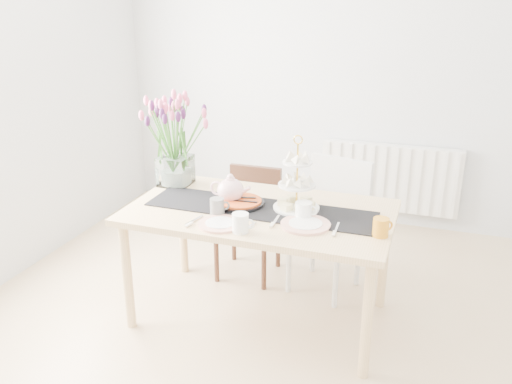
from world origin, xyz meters
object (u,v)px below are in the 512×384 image
(radiator, at_px, (389,178))
(cream_jug, at_px, (304,210))
(chair_brown, at_px, (251,214))
(mug_white, at_px, (240,223))
(plate_right, at_px, (305,224))
(cake_stand, at_px, (297,191))
(dining_table, at_px, (260,221))
(teapot, at_px, (231,190))
(mug_orange, at_px, (381,227))
(tart_tin, at_px, (240,203))
(mug_grey, at_px, (217,207))
(plate_left, at_px, (220,224))
(chair_white, at_px, (332,215))
(tulip_vase, at_px, (173,127))

(radiator, xyz_separation_m, cream_jug, (-0.33, -1.80, 0.35))
(chair_brown, bearing_deg, mug_white, -74.65)
(radiator, relative_size, plate_right, 4.22)
(plate_right, bearing_deg, cake_stand, 117.61)
(dining_table, xyz_separation_m, mug_white, (0.00, -0.35, 0.13))
(teapot, relative_size, mug_orange, 2.58)
(dining_table, distance_m, tart_tin, 0.17)
(cake_stand, xyz_separation_m, mug_orange, (0.53, -0.22, -0.07))
(chair_brown, bearing_deg, teapot, -84.94)
(chair_brown, distance_m, plate_right, 0.98)
(tart_tin, xyz_separation_m, plate_right, (0.46, -0.17, -0.01))
(radiator, xyz_separation_m, dining_table, (-0.61, -1.76, 0.22))
(teapot, bearing_deg, cake_stand, 7.85)
(radiator, height_order, mug_white, mug_white)
(tart_tin, height_order, plate_right, tart_tin)
(tart_tin, relative_size, mug_white, 2.81)
(mug_orange, bearing_deg, cream_jug, 124.38)
(dining_table, height_order, mug_white, mug_white)
(mug_grey, xyz_separation_m, plate_left, (0.08, -0.14, -0.04))
(dining_table, height_order, plate_left, plate_left)
(chair_white, bearing_deg, cream_jug, -80.47)
(chair_white, xyz_separation_m, plate_right, (-0.01, -0.71, 0.22))
(tart_tin, bearing_deg, cream_jug, -8.41)
(chair_brown, height_order, mug_orange, mug_orange)
(dining_table, distance_m, mug_white, 0.37)
(tulip_vase, xyz_separation_m, plate_right, (1.01, -0.39, -0.40))
(teapot, distance_m, mug_grey, 0.20)
(mug_grey, distance_m, plate_right, 0.54)
(cream_jug, bearing_deg, chair_brown, 132.68)
(cake_stand, relative_size, mug_grey, 4.09)
(teapot, xyz_separation_m, mug_white, (0.21, -0.39, -0.03))
(dining_table, distance_m, chair_white, 0.67)
(tulip_vase, distance_m, plate_left, 0.87)
(dining_table, relative_size, plate_right, 5.63)
(tulip_vase, height_order, cream_jug, tulip_vase)
(tulip_vase, bearing_deg, plate_right, -21.00)
(mug_grey, xyz_separation_m, plate_right, (0.54, 0.01, -0.04))
(dining_table, xyz_separation_m, cream_jug, (0.28, -0.04, 0.13))
(cream_jug, bearing_deg, chair_white, 86.25)
(radiator, distance_m, chair_brown, 1.47)
(chair_white, distance_m, tart_tin, 0.76)
(dining_table, bearing_deg, plate_right, -24.51)
(tulip_vase, bearing_deg, cake_stand, -10.92)
(plate_left, bearing_deg, radiator, 70.00)
(plate_right, bearing_deg, dining_table, 155.49)
(tulip_vase, height_order, tart_tin, tulip_vase)
(radiator, height_order, mug_orange, mug_orange)
(mug_grey, distance_m, mug_orange, 0.95)
(mug_grey, bearing_deg, plate_left, -95.88)
(chair_brown, xyz_separation_m, plate_right, (0.58, -0.72, 0.30))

